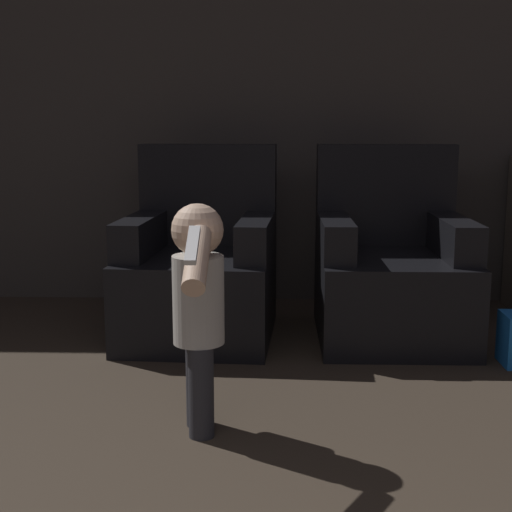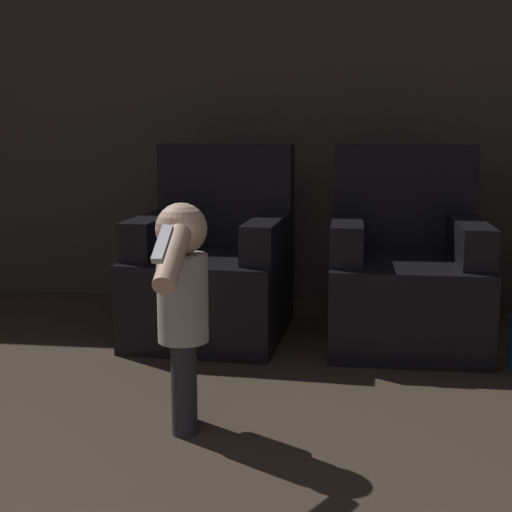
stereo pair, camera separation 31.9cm
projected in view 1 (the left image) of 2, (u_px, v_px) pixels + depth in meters
The scene contains 4 objects.
wall_back at pixel (221, 100), 4.55m from camera, with size 8.40×0.05×2.60m.
armchair_left at pixel (201, 272), 3.90m from camera, with size 0.83×0.94×1.03m.
armchair_right at pixel (391, 273), 3.87m from camera, with size 0.79×0.89×1.03m.
person_toddler at pixel (198, 300), 2.60m from camera, with size 0.19×0.59×0.86m.
Camera 1 is at (0.36, -0.15, 1.14)m, focal length 50.00 mm.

